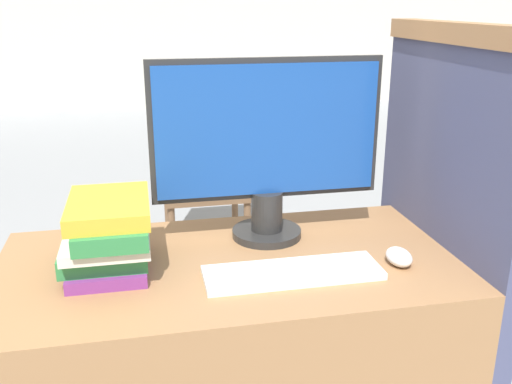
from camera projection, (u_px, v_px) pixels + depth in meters
carrel_divider at (436, 267)px, 1.56m from camera, size 0.07×0.65×1.31m
monitor at (267, 145)px, 1.45m from camera, size 0.60×0.18×0.47m
keyboard at (293, 273)px, 1.31m from camera, size 0.41×0.13×0.02m
mouse at (399, 257)px, 1.36m from camera, size 0.06×0.08×0.04m
book_stack at (108, 234)px, 1.33m from camera, size 0.21×0.29×0.17m
far_chair at (202, 165)px, 3.03m from camera, size 0.44×0.44×0.96m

